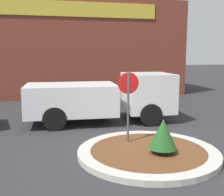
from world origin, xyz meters
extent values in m
plane|color=#2D2D30|center=(0.00, 0.00, 0.00)|extent=(120.00, 120.00, 0.00)
cylinder|color=#BCB7AD|center=(0.00, 0.00, 0.08)|extent=(3.93, 3.93, 0.15)
cylinder|color=brown|center=(0.00, 0.00, 0.08)|extent=(3.23, 3.23, 0.15)
cylinder|color=#4C4C51|center=(-0.34, 0.82, 1.14)|extent=(0.07, 0.07, 2.28)
cylinder|color=#B71414|center=(-0.34, 0.82, 1.95)|extent=(0.64, 0.03, 0.64)
cylinder|color=brown|center=(0.29, -0.35, 0.22)|extent=(0.08, 0.08, 0.13)
cone|color=#235623|center=(0.29, -0.35, 0.69)|extent=(0.74, 0.74, 0.81)
cube|color=white|center=(1.48, 4.01, 1.19)|extent=(2.02, 2.20, 1.60)
cube|color=white|center=(-1.73, 4.19, 1.00)|extent=(3.69, 2.40, 1.20)
cube|color=black|center=(2.15, 3.98, 1.47)|extent=(0.14, 1.88, 0.56)
cylinder|color=black|center=(1.36, 5.04, 0.44)|extent=(0.89, 0.29, 0.88)
cylinder|color=black|center=(1.25, 3.01, 0.44)|extent=(0.89, 0.29, 0.88)
cylinder|color=black|center=(-2.33, 5.24, 0.44)|extent=(0.89, 0.29, 0.88)
cylinder|color=black|center=(-2.44, 3.21, 0.44)|extent=(0.89, 0.29, 0.88)
cube|color=brown|center=(-1.23, 13.52, 3.15)|extent=(15.81, 6.00, 6.29)
cube|color=gold|center=(-1.23, 10.49, 5.48)|extent=(11.07, 0.08, 0.90)
camera|label=1|loc=(-2.73, -7.08, 2.80)|focal=45.00mm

